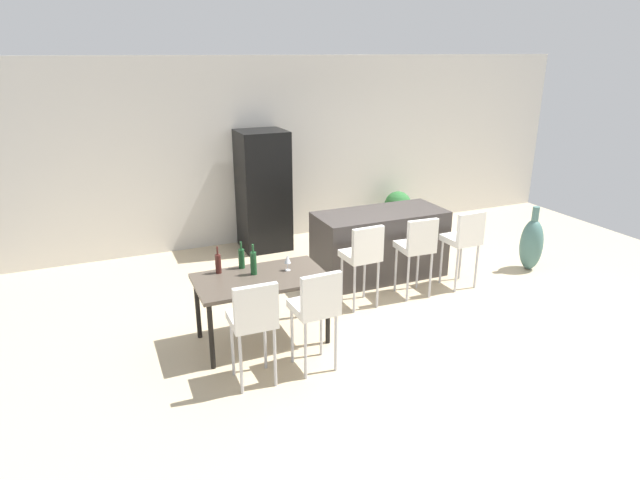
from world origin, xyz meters
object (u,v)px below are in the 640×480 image
(dining_chair_near, at_px, (253,317))
(bar_chair_left, at_px, (363,253))
(bar_chair_middle, at_px, (417,245))
(wine_bottle_far, at_px, (253,263))
(wine_bottle_middle, at_px, (218,263))
(wine_bottle_near, at_px, (241,258))
(kitchen_island, at_px, (380,244))
(dining_table, at_px, (261,283))
(dining_chair_far, at_px, (316,305))
(wine_glass_left, at_px, (287,259))
(bar_chair_right, at_px, (464,237))
(potted_plant, at_px, (398,207))
(refrigerator, at_px, (263,191))
(floor_vase, at_px, (531,244))

(dining_chair_near, bearing_deg, bar_chair_left, 32.23)
(bar_chair_middle, relative_size, wine_bottle_far, 3.14)
(wine_bottle_far, height_order, wine_bottle_middle, wine_bottle_far)
(wine_bottle_middle, bearing_deg, wine_bottle_near, 7.97)
(bar_chair_middle, height_order, wine_bottle_near, bar_chair_middle)
(kitchen_island, xyz_separation_m, dining_table, (-2.01, -1.06, 0.21))
(dining_table, height_order, dining_chair_far, dining_chair_far)
(bar_chair_left, xyz_separation_m, wine_bottle_near, (-1.46, 0.03, 0.16))
(wine_glass_left, bearing_deg, dining_chair_far, -90.77)
(wine_bottle_far, height_order, wine_glass_left, wine_bottle_far)
(bar_chair_middle, bearing_deg, bar_chair_right, -0.01)
(wine_bottle_near, relative_size, potted_plant, 0.45)
(kitchen_island, bearing_deg, wine_bottle_middle, -161.93)
(bar_chair_left, height_order, wine_bottle_near, bar_chair_left)
(dining_chair_near, distance_m, wine_bottle_far, 0.91)
(wine_bottle_near, relative_size, refrigerator, 0.16)
(kitchen_island, relative_size, wine_bottle_far, 5.28)
(bar_chair_left, height_order, bar_chair_right, same)
(bar_chair_right, height_order, wine_bottle_far, wine_bottle_far)
(wine_bottle_far, bearing_deg, dining_chair_near, -107.11)
(wine_bottle_near, bearing_deg, dining_chair_far, -68.57)
(kitchen_island, distance_m, wine_bottle_near, 2.29)
(bar_chair_left, xyz_separation_m, bar_chair_middle, (0.76, 0.00, 0.00))
(kitchen_island, xyz_separation_m, bar_chair_middle, (0.09, -0.77, 0.24))
(bar_chair_middle, bearing_deg, kitchen_island, 96.55)
(dining_chair_far, bearing_deg, floor_vase, 17.09)
(refrigerator, bearing_deg, wine_glass_left, -102.42)
(wine_bottle_near, bearing_deg, bar_chair_middle, -0.72)
(bar_chair_left, height_order, bar_chair_middle, same)
(floor_vase, bearing_deg, bar_chair_right, -174.47)
(bar_chair_right, bearing_deg, dining_table, -174.09)
(bar_chair_left, relative_size, dining_chair_near, 1.00)
(bar_chair_left, xyz_separation_m, floor_vase, (2.76, 0.12, -0.32))
(dining_chair_near, relative_size, wine_bottle_near, 3.51)
(dining_chair_far, height_order, potted_plant, dining_chair_far)
(kitchen_island, xyz_separation_m, bar_chair_right, (0.80, -0.77, 0.24))
(dining_chair_near, xyz_separation_m, potted_plant, (3.66, 3.54, -0.30))
(dining_chair_near, xyz_separation_m, wine_bottle_near, (0.19, 1.07, 0.16))
(wine_bottle_near, distance_m, floor_vase, 4.25)
(dining_table, bearing_deg, wine_bottle_near, 109.44)
(dining_table, height_order, refrigerator, refrigerator)
(bar_chair_left, distance_m, dining_chair_far, 1.47)
(bar_chair_middle, height_order, refrigerator, refrigerator)
(bar_chair_middle, height_order, potted_plant, bar_chair_middle)
(wine_bottle_far, distance_m, wine_bottle_middle, 0.38)
(refrigerator, bearing_deg, kitchen_island, -57.81)
(floor_vase, xyz_separation_m, potted_plant, (-0.76, 2.37, 0.01))
(kitchen_island, distance_m, wine_glass_left, 2.01)
(wine_bottle_far, bearing_deg, floor_vase, 4.36)
(wine_bottle_far, relative_size, floor_vase, 0.36)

